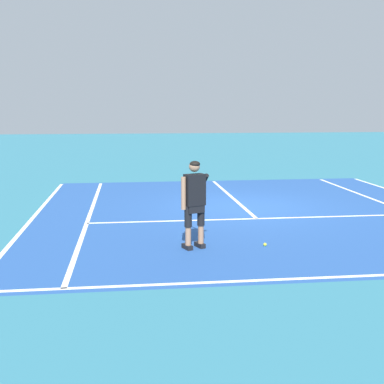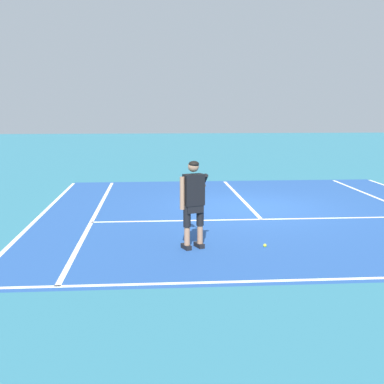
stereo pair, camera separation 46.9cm
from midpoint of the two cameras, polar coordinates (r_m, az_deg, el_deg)
ground_plane at (r=14.07m, az=4.77°, el=-1.68°), size 80.00×80.00×0.00m
court_inner_surface at (r=13.56m, az=5.23°, el=-2.10°), size 10.98×11.23×0.00m
line_baseline at (r=8.53m, az=13.08°, el=-9.31°), size 10.98×0.10×0.01m
line_service at (r=12.62m, az=6.19°, el=-2.98°), size 8.23×0.10×0.01m
line_centre_service at (r=15.69m, az=3.52°, el=-0.49°), size 0.10×6.40×0.01m
line_singles_left at (r=13.31m, az=-12.36°, el=-2.49°), size 0.10×10.83×0.01m
line_doubles_left at (r=13.51m, az=-18.18°, el=-2.57°), size 0.10×10.83×0.01m
tennis_player at (r=9.75m, az=-1.13°, el=-0.71°), size 0.57×1.23×1.71m
tennis_ball_near_feet at (r=10.18m, az=6.86°, el=-5.86°), size 0.07×0.07×0.07m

